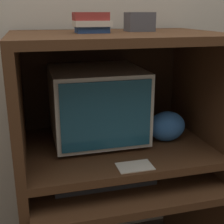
# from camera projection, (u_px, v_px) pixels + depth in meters

# --- Properties ---
(wall_back) EXTENTS (6.00, 0.06, 2.60)m
(wall_back) POSITION_uv_depth(u_px,v_px,m) (99.00, 33.00, 1.76)
(wall_back) COLOR beige
(wall_back) RESTS_ON ground_plane
(desk_base) EXTENTS (0.95, 0.73, 0.66)m
(desk_base) POSITION_uv_depth(u_px,v_px,m) (119.00, 211.00, 1.63)
(desk_base) COLOR #4C2D19
(desk_base) RESTS_ON ground_plane
(desk_monitor_shelf) EXTENTS (0.95, 0.66, 0.13)m
(desk_monitor_shelf) POSITION_uv_depth(u_px,v_px,m) (117.00, 149.00, 1.57)
(desk_monitor_shelf) COLOR #4C2D19
(desk_monitor_shelf) RESTS_ON desk_base
(hutch_upper) EXTENTS (0.95, 0.66, 0.54)m
(hutch_upper) POSITION_uv_depth(u_px,v_px,m) (115.00, 70.00, 1.48)
(hutch_upper) COLOR #4C2D19
(hutch_upper) RESTS_ON desk_monitor_shelf
(crt_monitor) EXTENTS (0.44, 0.44, 0.37)m
(crt_monitor) POSITION_uv_depth(u_px,v_px,m) (97.00, 104.00, 1.56)
(crt_monitor) COLOR beige
(crt_monitor) RESTS_ON desk_monitor_shelf
(keyboard) EXTENTS (0.46, 0.14, 0.03)m
(keyboard) POSITION_uv_depth(u_px,v_px,m) (104.00, 181.00, 1.43)
(keyboard) COLOR #2D2D30
(keyboard) RESTS_ON desk_base
(mouse) EXTENTS (0.06, 0.04, 0.03)m
(mouse) POSITION_uv_depth(u_px,v_px,m) (164.00, 175.00, 1.48)
(mouse) COLOR #B7B7B7
(mouse) RESTS_ON desk_base
(snack_bag) EXTENTS (0.19, 0.14, 0.15)m
(snack_bag) POSITION_uv_depth(u_px,v_px,m) (167.00, 126.00, 1.57)
(snack_bag) COLOR #336BB7
(snack_bag) RESTS_ON desk_monitor_shelf
(book_stack) EXTENTS (0.16, 0.12, 0.09)m
(book_stack) POSITION_uv_depth(u_px,v_px,m) (91.00, 23.00, 1.36)
(book_stack) COLOR navy
(book_stack) RESTS_ON hutch_upper
(paper_card) EXTENTS (0.15, 0.10, 0.00)m
(paper_card) POSITION_uv_depth(u_px,v_px,m) (135.00, 166.00, 1.32)
(paper_card) COLOR beige
(paper_card) RESTS_ON desk_monitor_shelf
(storage_box) EXTENTS (0.12, 0.11, 0.09)m
(storage_box) POSITION_uv_depth(u_px,v_px,m) (139.00, 22.00, 1.47)
(storage_box) COLOR #4C4C51
(storage_box) RESTS_ON hutch_upper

